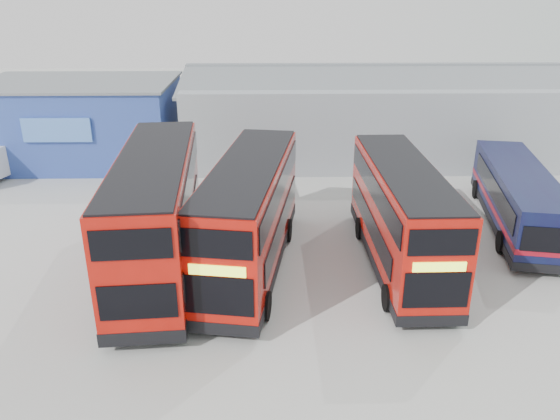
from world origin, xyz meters
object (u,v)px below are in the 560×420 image
object	(u,v)px
office_block	(80,121)
double_decker_right	(401,217)
maintenance_shed	(410,112)
double_decker_left	(157,215)
single_decker_blue	(517,199)
double_decker_centre	(249,217)

from	to	relation	value
office_block	double_decker_right	bearing A→B (deg)	-40.62
maintenance_shed	double_decker_left	size ratio (longest dim) A/B	2.65
double_decker_left	double_decker_right	xyz separation A→B (m)	(9.72, 0.23, -0.28)
office_block	maintenance_shed	bearing A→B (deg)	5.21
office_block	double_decker_right	world-z (taller)	office_block
double_decker_left	single_decker_blue	xyz separation A→B (m)	(16.10, 3.87, -0.98)
maintenance_shed	single_decker_blue	size ratio (longest dim) A/B	2.86
double_decker_centre	single_decker_blue	xyz separation A→B (m)	(12.48, 3.80, -0.82)
single_decker_blue	double_decker_right	bearing A→B (deg)	40.37
double_decker_left	office_block	bearing A→B (deg)	-67.33
double_decker_centre	double_decker_right	world-z (taller)	double_decker_centre
double_decker_centre	double_decker_right	bearing A→B (deg)	10.27
double_decker_left	double_decker_centre	xyz separation A→B (m)	(3.63, 0.08, -0.16)
double_decker_left	double_decker_centre	bearing A→B (deg)	176.76
double_decker_centre	single_decker_blue	distance (m)	13.07
office_block	double_decker_left	distance (m)	17.16
office_block	single_decker_blue	bearing A→B (deg)	-25.48
maintenance_shed	double_decker_centre	distance (m)	20.19
office_block	double_decker_left	bearing A→B (deg)	-62.88
double_decker_right	double_decker_left	bearing A→B (deg)	-179.30
maintenance_shed	double_decker_centre	xyz separation A→B (m)	(-10.55, -17.21, -0.38)
double_decker_centre	double_decker_left	bearing A→B (deg)	-169.94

